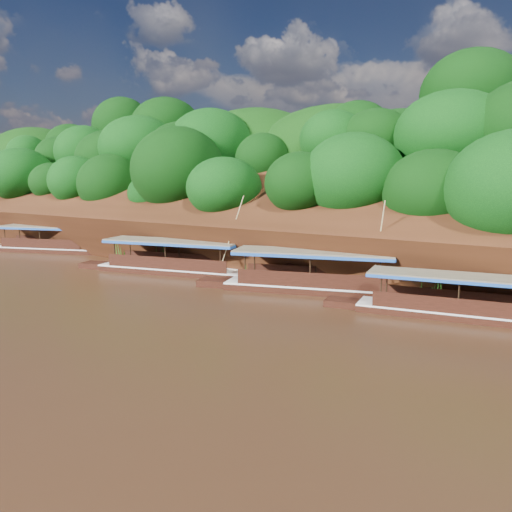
{
  "coord_description": "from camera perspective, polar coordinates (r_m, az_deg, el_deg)",
  "views": [
    {
      "loc": [
        14.9,
        -19.74,
        7.27
      ],
      "look_at": [
        -3.12,
        7.0,
        2.15
      ],
      "focal_mm": 35.0,
      "sensor_mm": 36.0,
      "label": 1
    }
  ],
  "objects": [
    {
      "name": "boat_1",
      "position": [
        31.86,
        9.32,
        -3.19
      ],
      "size": [
        15.2,
        6.68,
        6.43
      ],
      "rotation": [
        0.0,
        0.0,
        0.31
      ],
      "color": "black",
      "rests_on": "ground"
    },
    {
      "name": "boat_3",
      "position": [
        52.28,
        -21.46,
        1.03
      ],
      "size": [
        14.05,
        6.87,
        3.02
      ],
      "rotation": [
        0.0,
        0.0,
        0.35
      ],
      "color": "black",
      "rests_on": "ground"
    },
    {
      "name": "riverbank",
      "position": [
        45.33,
        14.53,
        1.91
      ],
      "size": [
        120.0,
        30.06,
        19.4
      ],
      "color": "black",
      "rests_on": "ground"
    },
    {
      "name": "reeds",
      "position": [
        35.18,
        1.56,
        -1.42
      ],
      "size": [
        50.74,
        2.2,
        2.04
      ],
      "color": "#2C711C",
      "rests_on": "ground"
    },
    {
      "name": "boat_2",
      "position": [
        37.69,
        -7.29,
        -1.29
      ],
      "size": [
        16.23,
        5.83,
        6.43
      ],
      "rotation": [
        0.0,
        0.0,
        0.24
      ],
      "color": "black",
      "rests_on": "ground"
    },
    {
      "name": "ground",
      "position": [
        25.78,
        -2.97,
        -7.38
      ],
      "size": [
        160.0,
        160.0,
        0.0
      ],
      "primitive_type": "plane",
      "color": "black",
      "rests_on": "ground"
    },
    {
      "name": "boat_0",
      "position": [
        28.16,
        25.06,
        -5.74
      ],
      "size": [
        14.05,
        4.31,
        5.67
      ],
      "rotation": [
        0.0,
        0.0,
        0.18
      ],
      "color": "black",
      "rests_on": "ground"
    }
  ]
}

